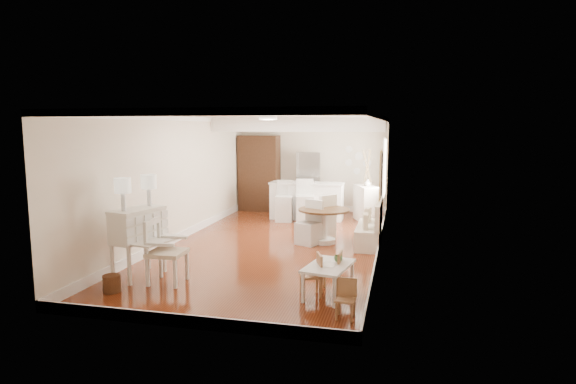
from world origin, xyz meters
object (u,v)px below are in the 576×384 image
at_px(dining_table, 324,226).
at_px(sideboard, 366,204).
at_px(breakfast_counter, 307,201).
at_px(slip_chair_near, 309,223).
at_px(kids_chair_c, 346,299).
at_px(kids_chair_a, 311,275).
at_px(secretary_bureau, 139,243).
at_px(gustavian_armchair, 167,252).
at_px(fridge, 320,183).
at_px(bar_stool_left, 284,201).
at_px(kids_chair_b, 331,271).
at_px(pantry_cabinet, 259,173).
at_px(slip_chair_far, 321,216).
at_px(wicker_basket, 112,284).
at_px(bar_stool_right, 305,201).
at_px(kids_table, 328,280).

bearing_deg(dining_table, sideboard, 75.07).
height_order(dining_table, breakfast_counter, breakfast_counter).
bearing_deg(slip_chair_near, sideboard, 95.91).
bearing_deg(kids_chair_c, slip_chair_near, 111.77).
distance_m(kids_chair_a, dining_table, 3.39).
relative_size(secretary_bureau, gustavian_armchair, 1.13).
xyz_separation_m(slip_chair_near, fridge, (-0.40, 3.89, 0.42)).
bearing_deg(secretary_bureau, breakfast_counter, 86.04).
distance_m(breakfast_counter, bar_stool_left, 0.71).
height_order(kids_chair_b, pantry_cabinet, pantry_cabinet).
relative_size(gustavian_armchair, sideboard, 1.05).
bearing_deg(slip_chair_far, wicker_basket, 5.95).
height_order(gustavian_armchair, kids_chair_c, gustavian_armchair).
bearing_deg(sideboard, pantry_cabinet, 141.51).
xyz_separation_m(gustavian_armchair, kids_chair_b, (2.69, 0.21, -0.20)).
height_order(kids_chair_a, sideboard, sideboard).
bearing_deg(dining_table, slip_chair_near, -152.53).
xyz_separation_m(kids_chair_b, slip_chair_far, (-0.75, 3.59, 0.19)).
xyz_separation_m(bar_stool_left, bar_stool_right, (0.58, -0.05, 0.03)).
height_order(slip_chair_near, sideboard, sideboard).
bearing_deg(kids_chair_b, secretary_bureau, -87.84).
bearing_deg(pantry_cabinet, bar_stool_right, -42.30).
xyz_separation_m(kids_table, fridge, (-1.31, 7.03, 0.66)).
xyz_separation_m(breakfast_counter, pantry_cabinet, (-1.70, 1.08, 0.63)).
height_order(slip_chair_near, bar_stool_right, bar_stool_right).
distance_m(dining_table, slip_chair_near, 0.36).
height_order(secretary_bureau, sideboard, secretary_bureau).
height_order(secretary_bureau, wicker_basket, secretary_bureau).
height_order(kids_table, fridge, fridge).
relative_size(secretary_bureau, fridge, 0.67).
relative_size(kids_table, bar_stool_right, 0.84).
relative_size(kids_table, breakfast_counter, 0.48).
distance_m(gustavian_armchair, sideboard, 6.68).
bearing_deg(gustavian_armchair, secretary_bureau, 71.06).
bearing_deg(breakfast_counter, slip_chair_near, -78.01).
relative_size(kids_chair_b, fridge, 0.37).
relative_size(bar_stool_left, bar_stool_right, 0.95).
bearing_deg(kids_chair_a, dining_table, 163.88).
distance_m(gustavian_armchair, kids_chair_c, 3.16).
bearing_deg(slip_chair_near, kids_chair_b, -47.02).
relative_size(wicker_basket, dining_table, 0.24).
distance_m(gustavian_armchair, bar_stool_left, 5.56).
bearing_deg(sideboard, wicker_basket, -139.19).
bearing_deg(kids_table, breakfast_counter, 104.17).
bearing_deg(slip_chair_near, slip_chair_far, 101.09).
bearing_deg(sideboard, kids_chair_c, -109.89).
height_order(gustavian_armchair, bar_stool_left, bar_stool_left).
xyz_separation_m(kids_chair_a, pantry_cabinet, (-2.94, 7.13, 0.82)).
distance_m(fridge, sideboard, 1.79).
height_order(kids_chair_b, fridge, fridge).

